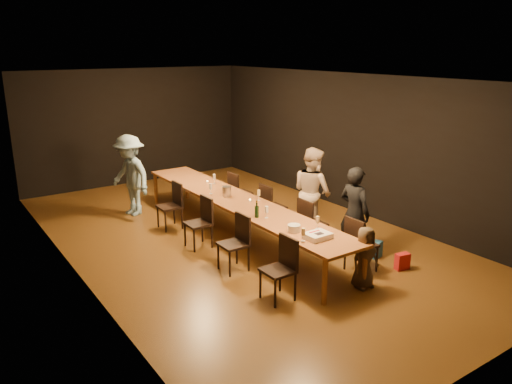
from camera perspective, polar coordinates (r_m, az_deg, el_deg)
ground at (r=9.66m, az=-2.11°, el=-5.16°), size 10.00×10.00×0.00m
room_shell at (r=9.11m, az=-2.24°, el=7.08°), size 6.04×10.04×3.02m
table at (r=9.43m, az=-2.15°, el=-1.19°), size 0.90×6.00×0.75m
chair_right_0 at (r=8.28m, az=11.99°, el=-5.84°), size 0.42×0.42×0.93m
chair_right_1 at (r=9.08m, az=6.51°, el=-3.57°), size 0.42×0.42×0.93m
chair_right_2 at (r=9.96m, az=1.99°, el=-1.65°), size 0.42×0.42×0.93m
chair_right_3 at (r=10.90m, az=-1.77°, el=-0.05°), size 0.42×0.42×0.93m
chair_left_0 at (r=7.22m, az=2.51°, el=-8.88°), size 0.42×0.42×0.93m
chair_left_1 at (r=8.13m, az=-2.62°, el=-5.91°), size 0.42×0.42×0.93m
chair_left_2 at (r=9.10m, az=-6.65°, el=-3.52°), size 0.42×0.42×0.93m
chair_left_3 at (r=10.12m, az=-9.87°, el=-1.59°), size 0.42×0.42×0.93m
woman_birthday at (r=8.68m, az=11.18°, el=-2.33°), size 0.46×0.64×1.62m
woman_tan at (r=9.60m, az=6.45°, el=0.03°), size 0.68×0.86×1.73m
man_blue at (r=11.02m, az=-14.17°, el=1.85°), size 0.91×1.26×1.75m
child at (r=7.74m, az=12.33°, el=-7.33°), size 0.49×0.33×0.97m
gift_bag_red at (r=8.62m, az=16.38°, el=-7.62°), size 0.25×0.17×0.28m
gift_bag_blue at (r=8.97m, az=13.54°, el=-6.41°), size 0.26×0.21×0.29m
birthday_cake at (r=7.60m, az=7.06°, el=-4.98°), size 0.38×0.31×0.09m
plate_stack at (r=7.83m, az=4.37°, el=-4.14°), size 0.25×0.25×0.11m
champagne_bottle at (r=8.41m, az=0.09°, el=-1.96°), size 0.07×0.07×0.30m
ice_bucket at (r=9.64m, az=-3.38°, el=0.09°), size 0.18×0.18×0.19m
wineglass_0 at (r=7.45m, az=5.42°, el=-4.88°), size 0.06×0.06×0.21m
wineglass_1 at (r=7.98m, az=7.05°, el=-3.48°), size 0.06×0.06×0.21m
wineglass_2 at (r=8.41m, az=1.21°, el=-2.31°), size 0.06×0.06×0.21m
wineglass_3 at (r=9.35m, az=0.31°, el=-0.36°), size 0.06×0.06×0.21m
wineglass_4 at (r=9.81m, az=-5.20°, el=0.37°), size 0.06×0.06×0.21m
wineglass_5 at (r=10.54m, az=-4.79°, el=1.50°), size 0.06×0.06×0.21m
tealight_near at (r=7.72m, az=8.37°, el=-4.91°), size 0.05×0.05×0.03m
tealight_mid at (r=9.32m, az=-0.69°, el=-0.98°), size 0.05×0.05×0.03m
tealight_far at (r=10.66m, az=-5.58°, el=1.16°), size 0.05×0.05×0.03m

